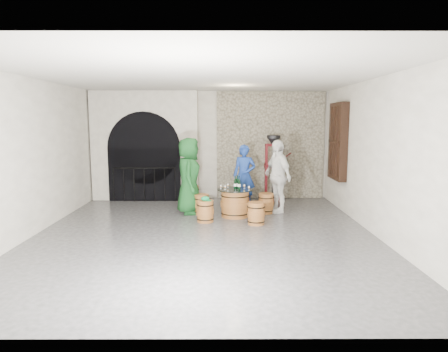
{
  "coord_description": "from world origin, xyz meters",
  "views": [
    {
      "loc": [
        0.38,
        -8.02,
        2.34
      ],
      "look_at": [
        0.41,
        1.24,
        1.05
      ],
      "focal_mm": 32.0,
      "sensor_mm": 36.0,
      "label": 1
    }
  ],
  "objects_px": {
    "person_white": "(277,176)",
    "wine_bottle_right": "(237,183)",
    "person_green": "(189,176)",
    "barrel_stool_left": "(201,204)",
    "barrel_table": "(235,203)",
    "corking_press": "(273,163)",
    "barrel_stool_near_right": "(256,213)",
    "barrel_stool_right": "(266,203)",
    "wine_bottle_center": "(239,184)",
    "barrel_stool_near_left": "(205,211)",
    "side_barrel": "(191,196)",
    "wine_bottle_left": "(235,184)",
    "person_blue": "(244,176)",
    "barrel_stool_far": "(242,200)"
  },
  "relations": [
    {
      "from": "wine_bottle_center",
      "to": "side_barrel",
      "type": "distance_m",
      "value": 1.8
    },
    {
      "from": "person_white",
      "to": "side_barrel",
      "type": "relative_size",
      "value": 3.19
    },
    {
      "from": "barrel_stool_left",
      "to": "person_white",
      "type": "xyz_separation_m",
      "value": [
        1.93,
        0.24,
        0.68
      ]
    },
    {
      "from": "barrel_stool_near_left",
      "to": "wine_bottle_center",
      "type": "height_order",
      "value": "wine_bottle_center"
    },
    {
      "from": "barrel_stool_left",
      "to": "wine_bottle_center",
      "type": "height_order",
      "value": "wine_bottle_center"
    },
    {
      "from": "wine_bottle_center",
      "to": "wine_bottle_right",
      "type": "distance_m",
      "value": 0.16
    },
    {
      "from": "barrel_table",
      "to": "person_blue",
      "type": "bearing_deg",
      "value": 76.56
    },
    {
      "from": "barrel_stool_near_right",
      "to": "corking_press",
      "type": "height_order",
      "value": "corking_press"
    },
    {
      "from": "barrel_stool_left",
      "to": "wine_bottle_center",
      "type": "relative_size",
      "value": 1.56
    },
    {
      "from": "person_green",
      "to": "barrel_stool_left",
      "type": "bearing_deg",
      "value": -109.5
    },
    {
      "from": "barrel_stool_right",
      "to": "person_green",
      "type": "distance_m",
      "value": 2.08
    },
    {
      "from": "barrel_stool_right",
      "to": "side_barrel",
      "type": "relative_size",
      "value": 0.87
    },
    {
      "from": "person_green",
      "to": "person_blue",
      "type": "relative_size",
      "value": 1.13
    },
    {
      "from": "barrel_stool_left",
      "to": "corking_press",
      "type": "relative_size",
      "value": 0.26
    },
    {
      "from": "wine_bottle_left",
      "to": "barrel_stool_near_left",
      "type": "bearing_deg",
      "value": -141.28
    },
    {
      "from": "wine_bottle_left",
      "to": "wine_bottle_right",
      "type": "bearing_deg",
      "value": 60.23
    },
    {
      "from": "barrel_stool_right",
      "to": "person_blue",
      "type": "distance_m",
      "value": 1.15
    },
    {
      "from": "barrel_stool_left",
      "to": "person_white",
      "type": "distance_m",
      "value": 2.06
    },
    {
      "from": "barrel_stool_far",
      "to": "corking_press",
      "type": "height_order",
      "value": "corking_press"
    },
    {
      "from": "barrel_stool_right",
      "to": "barrel_stool_near_right",
      "type": "distance_m",
      "value": 1.17
    },
    {
      "from": "barrel_stool_near_right",
      "to": "person_green",
      "type": "distance_m",
      "value": 2.07
    },
    {
      "from": "barrel_stool_right",
      "to": "side_barrel",
      "type": "xyz_separation_m",
      "value": [
        -1.96,
        0.8,
        0.04
      ]
    },
    {
      "from": "wine_bottle_center",
      "to": "corking_press",
      "type": "height_order",
      "value": "corking_press"
    },
    {
      "from": "barrel_stool_near_right",
      "to": "wine_bottle_left",
      "type": "height_order",
      "value": "wine_bottle_left"
    },
    {
      "from": "wine_bottle_center",
      "to": "corking_press",
      "type": "relative_size",
      "value": 0.17
    },
    {
      "from": "wine_bottle_left",
      "to": "wine_bottle_right",
      "type": "relative_size",
      "value": 1.0
    },
    {
      "from": "corking_press",
      "to": "barrel_stool_near_right",
      "type": "bearing_deg",
      "value": -108.89
    },
    {
      "from": "person_green",
      "to": "wine_bottle_center",
      "type": "xyz_separation_m",
      "value": [
        1.25,
        -0.37,
        -0.15
      ]
    },
    {
      "from": "side_barrel",
      "to": "barrel_stool_right",
      "type": "bearing_deg",
      "value": -22.18
    },
    {
      "from": "barrel_table",
      "to": "wine_bottle_center",
      "type": "height_order",
      "value": "wine_bottle_center"
    },
    {
      "from": "person_blue",
      "to": "wine_bottle_right",
      "type": "xyz_separation_m",
      "value": [
        -0.23,
        -1.07,
        -0.04
      ]
    },
    {
      "from": "barrel_stool_far",
      "to": "wine_bottle_left",
      "type": "relative_size",
      "value": 1.56
    },
    {
      "from": "person_blue",
      "to": "wine_bottle_right",
      "type": "relative_size",
      "value": 5.21
    },
    {
      "from": "barrel_stool_right",
      "to": "wine_bottle_center",
      "type": "relative_size",
      "value": 1.56
    },
    {
      "from": "person_white",
      "to": "wine_bottle_center",
      "type": "bearing_deg",
      "value": -87.32
    },
    {
      "from": "barrel_stool_right",
      "to": "wine_bottle_right",
      "type": "bearing_deg",
      "value": -163.05
    },
    {
      "from": "wine_bottle_left",
      "to": "wine_bottle_center",
      "type": "height_order",
      "value": "same"
    },
    {
      "from": "person_white",
      "to": "barrel_stool_right",
      "type": "bearing_deg",
      "value": -89.97
    },
    {
      "from": "barrel_table",
      "to": "person_white",
      "type": "relative_size",
      "value": 0.47
    },
    {
      "from": "barrel_stool_left",
      "to": "wine_bottle_right",
      "type": "relative_size",
      "value": 1.56
    },
    {
      "from": "barrel_stool_right",
      "to": "wine_bottle_center",
      "type": "height_order",
      "value": "wine_bottle_center"
    },
    {
      "from": "barrel_stool_left",
      "to": "person_blue",
      "type": "xyz_separation_m",
      "value": [
        1.13,
        0.94,
        0.6
      ]
    },
    {
      "from": "wine_bottle_center",
      "to": "wine_bottle_right",
      "type": "height_order",
      "value": "same"
    },
    {
      "from": "barrel_table",
      "to": "barrel_stool_near_right",
      "type": "distance_m",
      "value": 0.88
    },
    {
      "from": "person_white",
      "to": "wine_bottle_right",
      "type": "relative_size",
      "value": 5.72
    },
    {
      "from": "barrel_stool_right",
      "to": "barrel_stool_near_left",
      "type": "height_order",
      "value": "same"
    },
    {
      "from": "person_white",
      "to": "corking_press",
      "type": "bearing_deg",
      "value": 152.88
    },
    {
      "from": "wine_bottle_left",
      "to": "wine_bottle_right",
      "type": "xyz_separation_m",
      "value": [
        0.05,
        0.09,
        0.0
      ]
    },
    {
      "from": "barrel_stool_near_right",
      "to": "person_blue",
      "type": "relative_size",
      "value": 0.3
    },
    {
      "from": "person_green",
      "to": "barrel_stool_far",
      "type": "bearing_deg",
      "value": -72.16
    }
  ]
}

